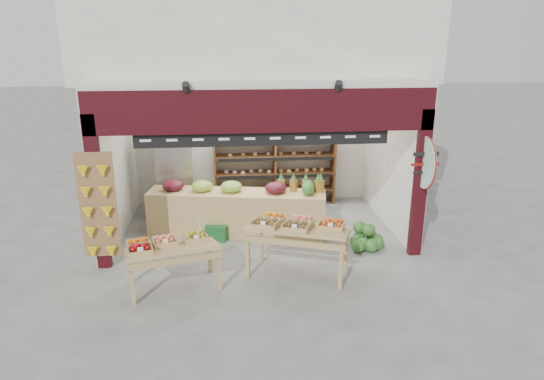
% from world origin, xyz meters
% --- Properties ---
extents(ground, '(60.00, 60.00, 0.00)m').
position_xyz_m(ground, '(0.00, 0.00, 0.00)').
color(ground, slate).
rests_on(ground, ground).
extents(shop_structure, '(6.36, 5.12, 5.40)m').
position_xyz_m(shop_structure, '(0.00, 1.61, 3.92)').
color(shop_structure, white).
rests_on(shop_structure, ground).
extents(banana_board, '(0.60, 0.15, 1.80)m').
position_xyz_m(banana_board, '(-2.73, -1.17, 1.12)').
color(banana_board, brown).
rests_on(banana_board, ground).
extents(gift_sign, '(0.04, 0.93, 0.92)m').
position_xyz_m(gift_sign, '(2.75, -1.15, 1.75)').
color(gift_sign, '#C1F3DB').
rests_on(gift_sign, ground).
extents(back_shelving, '(2.81, 0.46, 1.75)m').
position_xyz_m(back_shelving, '(0.49, 1.97, 1.10)').
color(back_shelving, brown).
rests_on(back_shelving, ground).
extents(refrigerator, '(0.89, 0.89, 1.95)m').
position_xyz_m(refrigerator, '(-1.78, 1.41, 0.98)').
color(refrigerator, '#B8BAC0').
rests_on(refrigerator, ground).
extents(cardboard_stack, '(1.09, 0.78, 0.67)m').
position_xyz_m(cardboard_stack, '(-1.07, 0.17, 0.25)').
color(cardboard_stack, beige).
rests_on(cardboard_stack, ground).
extents(mid_counter, '(3.56, 1.28, 1.09)m').
position_xyz_m(mid_counter, '(-0.45, 0.22, 0.48)').
color(mid_counter, tan).
rests_on(mid_counter, ground).
extents(display_table_left, '(1.56, 1.10, 0.92)m').
position_xyz_m(display_table_left, '(-1.59, -1.86, 0.69)').
color(display_table_left, tan).
rests_on(display_table_left, ground).
extents(display_table_right, '(1.85, 1.41, 1.04)m').
position_xyz_m(display_table_right, '(0.48, -1.51, 0.81)').
color(display_table_right, tan).
rests_on(display_table_right, ground).
extents(watermelon_pile, '(0.67, 0.63, 0.48)m').
position_xyz_m(watermelon_pile, '(1.95, -0.72, 0.17)').
color(watermelon_pile, '#1A4818').
rests_on(watermelon_pile, ground).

